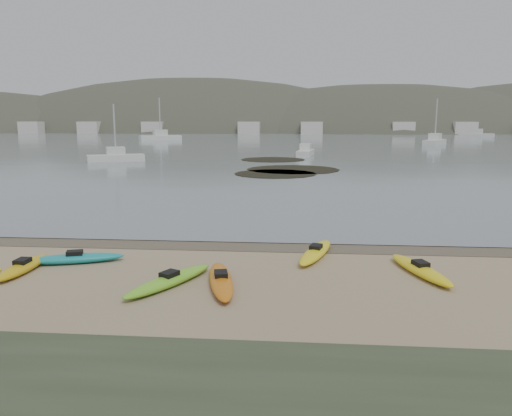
{
  "coord_description": "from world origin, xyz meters",
  "views": [
    {
      "loc": [
        1.71,
        -20.22,
        5.16
      ],
      "look_at": [
        0.0,
        0.0,
        1.5
      ],
      "focal_mm": 35.0,
      "sensor_mm": 36.0,
      "label": 1
    }
  ],
  "objects": [
    {
      "name": "ground",
      "position": [
        0.0,
        0.0,
        0.0
      ],
      "size": [
        600.0,
        600.0,
        0.0
      ],
      "primitive_type": "plane",
      "color": "tan",
      "rests_on": "ground"
    },
    {
      "name": "wet_sand",
      "position": [
        0.0,
        -0.3,
        0.0
      ],
      "size": [
        60.0,
        60.0,
        0.0
      ],
      "primitive_type": "plane",
      "color": "brown",
      "rests_on": "ground"
    },
    {
      "name": "water",
      "position": [
        0.0,
        300.0,
        0.01
      ],
      "size": [
        1200.0,
        1200.0,
        0.0
      ],
      "primitive_type": "plane",
      "color": "slate",
      "rests_on": "ground"
    },
    {
      "name": "kayaks",
      "position": [
        -0.54,
        -4.09,
        0.17
      ],
      "size": [
        21.4,
        8.0,
        0.34
      ],
      "color": "yellow",
      "rests_on": "ground"
    },
    {
      "name": "kelp_mats",
      "position": [
        -0.05,
        32.66,
        0.03
      ],
      "size": [
        11.32,
        23.92,
        0.04
      ],
      "color": "black",
      "rests_on": "water"
    },
    {
      "name": "moored_boats",
      "position": [
        7.05,
        87.29,
        0.6
      ],
      "size": [
        89.84,
        88.73,
        1.34
      ],
      "color": "silver",
      "rests_on": "ground"
    },
    {
      "name": "far_hills",
      "position": [
        39.38,
        193.97,
        -15.93
      ],
      "size": [
        550.0,
        135.0,
        80.0
      ],
      "color": "#384235",
      "rests_on": "ground"
    },
    {
      "name": "far_town",
      "position": [
        6.0,
        145.0,
        2.0
      ],
      "size": [
        199.0,
        5.0,
        4.0
      ],
      "color": "beige",
      "rests_on": "ground"
    }
  ]
}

